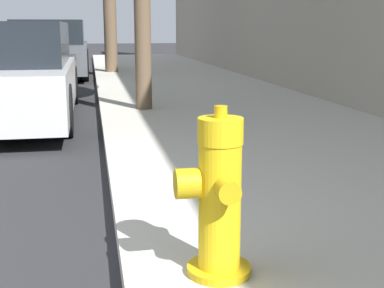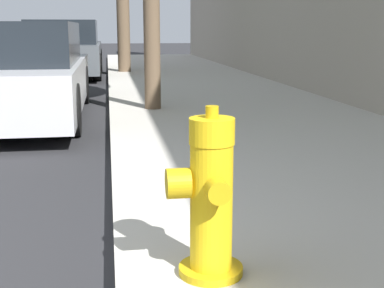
# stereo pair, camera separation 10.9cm
# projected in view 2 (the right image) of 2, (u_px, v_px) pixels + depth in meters

# --- Properties ---
(fire_hydrant) EXTENTS (0.35, 0.37, 0.77)m
(fire_hydrant) POSITION_uv_depth(u_px,v_px,m) (209.00, 199.00, 2.37)
(fire_hydrant) COLOR #C39C11
(fire_hydrant) RESTS_ON sidewalk_slab
(parked_car_near) EXTENTS (1.74, 4.43, 1.28)m
(parked_car_near) POSITION_uv_depth(u_px,v_px,m) (18.00, 73.00, 7.13)
(parked_car_near) COLOR #B7B7BC
(parked_car_near) RESTS_ON ground_plane
(parked_car_mid) EXTENTS (1.80, 4.13, 1.39)m
(parked_car_mid) POSITION_uv_depth(u_px,v_px,m) (65.00, 50.00, 13.30)
(parked_car_mid) COLOR #4C5156
(parked_car_mid) RESTS_ON ground_plane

